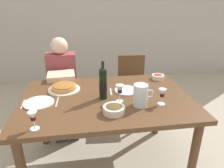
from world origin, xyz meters
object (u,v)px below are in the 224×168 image
Objects in this scene: dining_table at (106,106)px; baked_tart at (64,87)px; chair_left at (64,86)px; salad_bowl at (158,76)px; wine_glass_left_diner at (33,117)px; water_pitcher at (141,97)px; wine_glass_centre at (162,94)px; diner_left at (63,85)px; wine_glass_right_diner at (120,90)px; wine_bottle at (103,83)px; dinner_plate_left_setting at (126,90)px; olive_bowl at (114,109)px; dinner_plate_right_setting at (39,103)px; chair_right at (132,84)px.

dining_table is 0.45m from baked_tart.
baked_tart is at bearing 91.89° from chair_left.
dining_table is at bearing -149.96° from salad_bowl.
water_pitcher is at bearing 14.79° from wine_glass_left_diner.
wine_glass_centre reaches higher than wine_glass_left_diner.
diner_left reaches higher than dining_table.
baked_tart is (-0.64, 0.41, -0.05)m from water_pitcher.
water_pitcher is at bearing 118.33° from chair_left.
wine_glass_right_diner is (-0.15, 0.10, 0.03)m from water_pitcher.
water_pitcher is (0.28, -0.18, -0.06)m from wine_bottle.
dinner_plate_left_setting is at bearing -147.71° from salad_bowl.
chair_left is (-0.08, 0.71, -0.29)m from baked_tart.
chair_left is (0.08, 1.32, -0.36)m from wine_glass_left_diner.
olive_bowl is 0.15× the size of diner_left.
olive_bowl is at bearing 111.75° from diner_left.
olive_bowl reaches higher than dining_table.
wine_bottle reaches higher than wine_glass_centre.
salad_bowl is 0.48m from dinner_plate_left_setting.
dinner_plate_left_setting is (-0.23, 0.29, -0.09)m from wine_glass_centre.
wine_bottle is 0.64m from wine_glass_left_diner.
wine_glass_centre is at bearing -24.32° from dining_table.
wine_bottle reaches higher than baked_tart.
dinner_plate_right_setting is at bearing -178.14° from wine_bottle.
baked_tart is at bearing 169.13° from dinner_plate_left_setting.
dinner_plate_right_setting is 1.39m from chair_right.
chair_right reaches higher than olive_bowl.
baked_tart is at bearing 75.92° from wine_glass_left_diner.
wine_bottle reaches higher than wine_glass_right_diner.
chair_right is (0.99, 1.27, -0.36)m from wine_glass_left_diner.
olive_bowl is 1.25m from chair_right.
water_pitcher is 1.41× the size of salad_bowl.
wine_glass_left_diner is 0.90m from dinner_plate_left_setting.
chair_left reaches higher than dining_table.
chair_left is (-0.56, 1.02, -0.37)m from wine_glass_right_diner.
diner_left is (-0.88, 0.88, -0.24)m from wine_glass_centre.
chair_right is (0.02, 1.06, -0.36)m from wine_glass_centre.
wine_bottle reaches higher than chair_right.
salad_bowl is 0.53× the size of dinner_plate_right_setting.
baked_tart is 0.60m from dinner_plate_left_setting.
diner_left is (-0.47, 0.96, -0.18)m from olive_bowl.
salad_bowl is 0.87× the size of wine_glass_right_diner.
water_pitcher is 0.76m from baked_tart.
water_pitcher is at bearing -11.01° from dinner_plate_right_setting.
chair_right is at bearing 71.90° from dinner_plate_left_setting.
dining_table is 4.97× the size of baked_tart.
diner_left is at bearing 122.96° from dining_table.
chair_left reaches higher than salad_bowl.
wine_glass_left_diner reaches higher than baked_tart.
wine_glass_centre is at bearing 124.48° from chair_left.
diner_left is (-0.70, 0.88, -0.23)m from water_pitcher.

